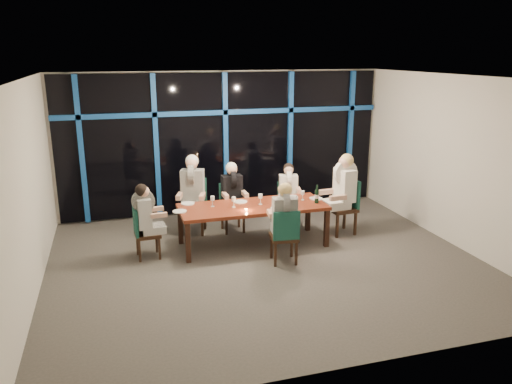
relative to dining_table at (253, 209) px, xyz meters
The scene contains 29 objects.
room 1.56m from the dining_table, 90.00° to the right, with size 7.04×7.00×3.02m.
window_wall 2.30m from the dining_table, 89.70° to the left, with size 6.86×0.43×2.94m.
dining_table is the anchor object (origin of this frame).
chair_far_left 1.37m from the dining_table, 130.77° to the left, with size 0.61×0.61×1.03m.
chair_far_mid 0.93m from the dining_table, 100.96° to the left, with size 0.44×0.44×0.93m.
chair_far_right 1.34m from the dining_table, 42.03° to the left, with size 0.49×0.49×0.87m.
chair_end_left 1.94m from the dining_table, behind, with size 0.43×0.43×0.88m.
chair_end_right 1.89m from the dining_table, ahead, with size 0.53×0.53×1.06m.
chair_near_mid 0.99m from the dining_table, 73.84° to the right, with size 0.49×0.49×0.93m.
diner_far_left 1.35m from the dining_table, 134.04° to the left, with size 0.61×0.70×1.01m.
diner_far_mid 0.86m from the dining_table, 101.86° to the left, with size 0.46×0.58×0.90m.
diner_far_right 1.27m from the dining_table, 40.15° to the left, with size 0.49×0.58×0.84m.
diner_end_left 1.87m from the dining_table, behind, with size 0.56×0.45×0.86m.
diner_end_right 1.83m from the dining_table, ahead, with size 0.68×0.55×1.03m.
diner_near_mid 0.93m from the dining_table, 71.83° to the right, with size 0.50×0.61×0.91m.
plate_far_left 1.17m from the dining_table, 159.33° to the left, with size 0.24×0.24×0.01m, color white.
plate_far_mid 0.31m from the dining_table, 121.91° to the left, with size 0.24×0.24×0.01m, color white.
plate_far_right 0.88m from the dining_table, 17.81° to the left, with size 0.24×0.24×0.01m, color white.
plate_end_left 1.28m from the dining_table, behind, with size 0.24×0.24×0.01m, color white.
plate_end_right 1.24m from the dining_table, ahead, with size 0.24×0.24×0.01m, color white.
plate_near_mid 0.48m from the dining_table, 40.44° to the right, with size 0.24×0.24×0.01m, color white.
wine_bottle 1.17m from the dining_table, ahead, with size 0.08×0.08×0.34m.
water_pitcher 0.74m from the dining_table, 19.04° to the right, with size 0.12×0.11×0.19m.
tea_light 0.33m from the dining_table, 126.52° to the right, with size 0.05×0.05×0.03m, color #F09848.
wine_glass_a 0.41m from the dining_table, behind, with size 0.07×0.07×0.19m.
wine_glass_b 0.26m from the dining_table, ahead, with size 0.07×0.07×0.19m.
wine_glass_c 0.54m from the dining_table, ahead, with size 0.07×0.07×0.19m.
wine_glass_d 0.74m from the dining_table, 169.10° to the left, with size 0.07×0.07×0.19m.
wine_glass_e 0.99m from the dining_table, ahead, with size 0.07×0.07×0.17m.
Camera 1 is at (-2.32, -7.31, 3.38)m, focal length 35.00 mm.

